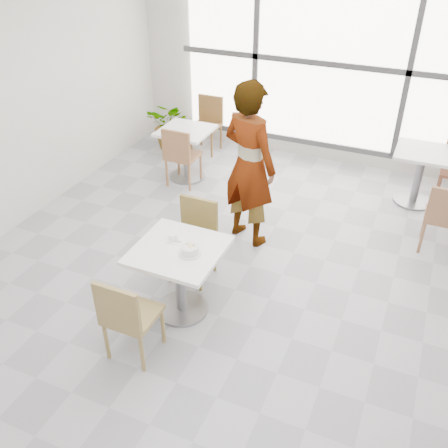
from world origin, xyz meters
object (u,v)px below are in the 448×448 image
at_px(coffee_cup, 173,238).
at_px(bg_chair_left_far, 208,120).
at_px(bg_table_left, 186,147).
at_px(plant_left, 171,125).
at_px(oatmeal_bowl, 190,250).
at_px(main_table, 180,268).
at_px(person, 249,165).
at_px(chair_near, 127,315).
at_px(bg_chair_left_near, 180,153).
at_px(bg_chair_right_near, 445,215).
at_px(bg_table_right, 420,169).
at_px(chair_far, 195,234).

relative_size(coffee_cup, bg_chair_left_far, 0.18).
height_order(bg_table_left, plant_left, plant_left).
height_order(oatmeal_bowl, bg_chair_left_far, bg_chair_left_far).
bearing_deg(main_table, person, 85.01).
distance_m(chair_near, coffee_cup, 0.86).
xyz_separation_m(main_table, chair_near, (-0.13, -0.71, -0.02)).
bearing_deg(person, bg_table_left, -18.34).
bearing_deg(bg_chair_left_near, coffee_cup, 116.53).
bearing_deg(bg_chair_left_far, person, -54.68).
xyz_separation_m(bg_chair_left_far, bg_chair_right_near, (3.64, -1.55, 0.00)).
relative_size(oatmeal_bowl, bg_chair_left_far, 0.24).
height_order(bg_table_right, bg_chair_left_far, bg_chair_left_far).
height_order(main_table, bg_chair_left_far, bg_chair_left_far).
distance_m(oatmeal_bowl, bg_table_right, 3.64).
height_order(bg_chair_left_near, plant_left, bg_chair_left_near).
distance_m(coffee_cup, bg_chair_right_near, 3.07).
height_order(coffee_cup, bg_chair_right_near, bg_chair_right_near).
bearing_deg(bg_table_left, bg_chair_left_far, 97.58).
height_order(main_table, oatmeal_bowl, oatmeal_bowl).
bearing_deg(bg_chair_left_far, main_table, -68.90).
bearing_deg(bg_chair_left_near, chair_near, 109.70).
xyz_separation_m(main_table, chair_far, (-0.14, 0.61, -0.02)).
distance_m(main_table, oatmeal_bowl, 0.30).
xyz_separation_m(chair_far, person, (0.27, 0.85, 0.46)).
relative_size(main_table, plant_left, 1.00).
bearing_deg(plant_left, person, -42.96).
xyz_separation_m(chair_near, chair_far, (-0.01, 1.32, 0.00)).
bearing_deg(chair_far, coffee_cup, -86.43).
bearing_deg(bg_chair_right_near, oatmeal_bowl, 44.52).
distance_m(chair_far, bg_table_left, 2.26).
xyz_separation_m(bg_chair_left_near, bg_chair_right_near, (3.46, -0.26, 0.00)).
bearing_deg(bg_chair_right_near, bg_table_right, -71.88).
bearing_deg(bg_table_right, oatmeal_bowl, -118.89).
height_order(bg_table_left, bg_chair_left_near, bg_chair_left_near).
bearing_deg(chair_far, chair_near, -89.48).
height_order(coffee_cup, person, person).
distance_m(person, bg_table_left, 1.83).
relative_size(coffee_cup, person, 0.08).
height_order(bg_chair_left_near, bg_chair_left_far, same).
xyz_separation_m(bg_table_left, bg_chair_left_far, (-0.14, 1.03, 0.01)).
distance_m(chair_near, bg_chair_right_near, 3.65).
bearing_deg(bg_chair_left_near, person, 147.66).
bearing_deg(bg_table_right, person, -136.19).
relative_size(bg_table_right, bg_chair_left_near, 0.86).
xyz_separation_m(chair_near, plant_left, (-1.83, 4.12, -0.10)).
xyz_separation_m(chair_far, coffee_cup, (0.03, -0.51, 0.28)).
bearing_deg(bg_chair_left_near, bg_table_left, -80.60).
distance_m(oatmeal_bowl, bg_chair_left_near, 2.71).
xyz_separation_m(oatmeal_bowl, person, (-0.01, 1.49, 0.17)).
bearing_deg(bg_table_right, chair_far, -128.57).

